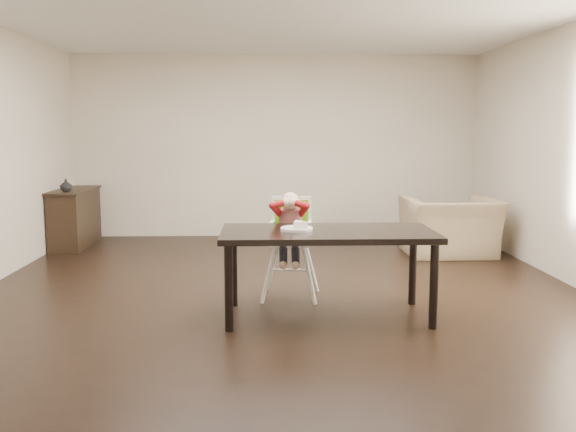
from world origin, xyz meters
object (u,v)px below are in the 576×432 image
Objects in this scene: dining_table at (328,240)px; sideboard at (75,218)px; armchair at (450,217)px; high_chair at (291,223)px.

dining_table is 4.72m from sideboard.
sideboard is at bearing -10.80° from armchair.
dining_table is 3.23m from armchair.
high_chair reaches higher than dining_table.
high_chair is 4.03m from sideboard.
armchair is 0.90× the size of sideboard.
dining_table is at bearing -47.98° from sideboard.
sideboard is at bearing 132.02° from dining_table.
dining_table is at bearing -60.60° from high_chair.
armchair is at bearing -9.59° from sideboard.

